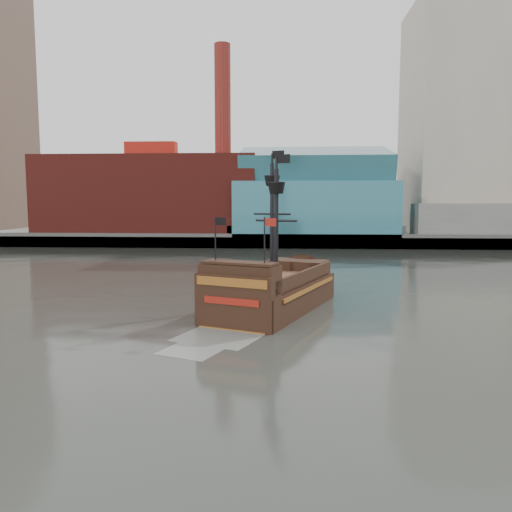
{
  "coord_description": "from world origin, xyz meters",
  "views": [
    {
      "loc": [
        4.69,
        -26.57,
        8.32
      ],
      "look_at": [
        2.3,
        12.99,
        4.0
      ],
      "focal_mm": 35.0,
      "sensor_mm": 36.0,
      "label": 1
    }
  ],
  "objects": [
    {
      "name": "skyline",
      "position": [
        5.21,
        84.56,
        24.55
      ],
      "size": [
        149.0,
        45.0,
        62.0
      ],
      "color": "brown",
      "rests_on": "promenade_far"
    },
    {
      "name": "seawall",
      "position": [
        0.0,
        62.5,
        1.3
      ],
      "size": [
        220.0,
        1.0,
        2.6
      ],
      "primitive_type": "cube",
      "color": "#4C4C49",
      "rests_on": "ground"
    },
    {
      "name": "ground",
      "position": [
        0.0,
        0.0,
        0.0
      ],
      "size": [
        400.0,
        400.0,
        0.0
      ],
      "primitive_type": "plane",
      "color": "#2B2D28",
      "rests_on": "ground"
    },
    {
      "name": "pirate_ship",
      "position": [
        3.66,
        11.19,
        1.2
      ],
      "size": [
        11.33,
        18.36,
        13.22
      ],
      "rotation": [
        0.0,
        0.0,
        -0.37
      ],
      "color": "black",
      "rests_on": "ground"
    },
    {
      "name": "promenade_far",
      "position": [
        0.0,
        92.0,
        1.0
      ],
      "size": [
        220.0,
        60.0,
        2.0
      ],
      "primitive_type": "cube",
      "color": "slate",
      "rests_on": "ground"
    }
  ]
}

